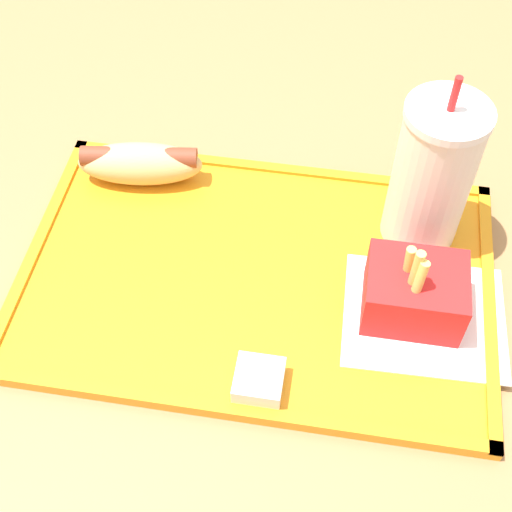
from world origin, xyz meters
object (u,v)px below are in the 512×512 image
object	(u,v)px
soda_cup	(432,175)
sauce_cup_mayo	(259,380)
fries_carton	(414,293)
hot_dog_far	(140,163)

from	to	relation	value
soda_cup	sauce_cup_mayo	bearing A→B (deg)	-123.29
fries_carton	sauce_cup_mayo	size ratio (longest dim) A/B	2.31
fries_carton	soda_cup	bearing A→B (deg)	86.84
hot_dog_far	sauce_cup_mayo	size ratio (longest dim) A/B	3.29
soda_cup	hot_dog_far	bearing A→B (deg)	175.08
hot_dog_far	fries_carton	distance (m)	0.32
sauce_cup_mayo	fries_carton	bearing A→B (deg)	38.43
soda_cup	sauce_cup_mayo	world-z (taller)	soda_cup
hot_dog_far	sauce_cup_mayo	distance (m)	0.29
hot_dog_far	sauce_cup_mayo	xyz separation A→B (m)	(0.17, -0.23, -0.01)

